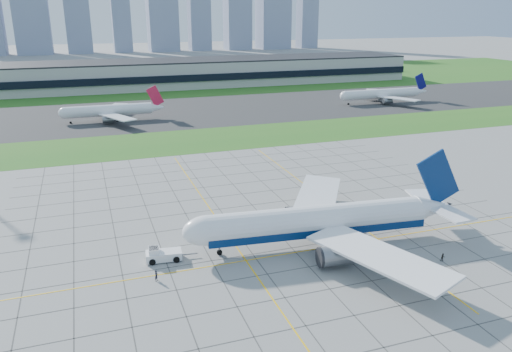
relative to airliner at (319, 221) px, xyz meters
The scene contains 12 objects.
ground 7.45m from the airliner, behind, with size 1400.00×1400.00×0.00m, color gray.
grass_median 90.46m from the airliner, 93.56° to the left, with size 700.00×35.00×0.04m, color #23611B.
asphalt_taxiway 145.35m from the airliner, 92.22° to the left, with size 700.00×75.00×0.04m, color #383838.
grass_far 255.26m from the airliner, 91.26° to the left, with size 700.00×145.00×0.04m, color #23611B.
apron_markings 13.31m from the airliner, 114.76° to the left, with size 120.00×130.00×0.03m.
terminal 232.60m from the airliner, 81.50° to the left, with size 260.00×43.00×15.80m.
airliner is the anchor object (origin of this frame).
pushback_tug 30.57m from the airliner, behind, with size 9.60×3.88×2.64m.
crew_near 32.71m from the airliner, behind, with size 0.71×0.46×1.94m, color black.
crew_far 23.50m from the airliner, 37.02° to the right, with size 0.75×0.59×1.55m, color black.
distant_jet_1 138.07m from the airliner, 102.81° to the left, with size 40.67×42.66×14.08m.
distant_jet_2 169.59m from the airliner, 53.22° to the left, with size 47.37×42.66×14.08m.
Camera 1 is at (-35.31, -80.38, 43.55)m, focal length 35.00 mm.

